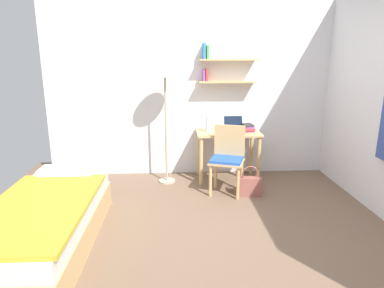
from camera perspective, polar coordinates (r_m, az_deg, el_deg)
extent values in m
plane|color=brown|center=(3.46, 2.58, -15.90)|extent=(5.28, 5.28, 0.00)
cube|color=white|center=(5.03, 0.52, 9.36)|extent=(4.40, 0.05, 2.60)
cube|color=tan|center=(4.93, 6.08, 10.52)|extent=(0.83, 0.22, 0.02)
cube|color=purple|center=(4.91, 2.03, 11.66)|extent=(0.03, 0.15, 0.16)
cube|color=#D13D38|center=(4.93, 2.51, 11.73)|extent=(0.03, 0.12, 0.17)
cube|color=tan|center=(4.92, 6.18, 14.14)|extent=(0.83, 0.22, 0.02)
cube|color=#3384C6|center=(4.89, 2.11, 15.62)|extent=(0.03, 0.18, 0.22)
cube|color=#4CA856|center=(4.90, 2.68, 15.43)|extent=(0.04, 0.17, 0.19)
cube|color=tan|center=(3.55, -23.71, -13.81)|extent=(0.86, 1.96, 0.28)
cube|color=silver|center=(3.46, -24.09, -10.59)|extent=(0.83, 1.90, 0.16)
cube|color=gold|center=(3.32, -24.98, -9.85)|extent=(0.88, 1.61, 0.04)
cube|color=white|center=(4.08, -20.54, -4.47)|extent=(0.61, 0.28, 0.10)
cube|color=tan|center=(4.85, 6.20, 1.95)|extent=(0.91, 0.54, 0.03)
cylinder|color=tan|center=(4.68, 1.57, -2.99)|extent=(0.06, 0.06, 0.69)
cylinder|color=tan|center=(4.81, 11.31, -2.78)|extent=(0.06, 0.06, 0.69)
cylinder|color=tan|center=(5.11, 1.18, -1.48)|extent=(0.06, 0.06, 0.69)
cylinder|color=tan|center=(5.23, 10.13, -1.33)|extent=(0.06, 0.06, 0.69)
cube|color=tan|center=(4.38, 5.96, -3.05)|extent=(0.53, 0.51, 0.03)
cube|color=blue|center=(4.37, 5.97, -2.67)|extent=(0.49, 0.47, 0.04)
cube|color=tan|center=(4.47, 6.45, 0.67)|extent=(0.40, 0.17, 0.41)
cylinder|color=tan|center=(4.34, 3.17, -6.30)|extent=(0.04, 0.04, 0.42)
cylinder|color=tan|center=(4.28, 7.87, -6.73)|extent=(0.04, 0.04, 0.42)
cylinder|color=tan|center=(4.63, 4.06, -4.96)|extent=(0.04, 0.04, 0.42)
cylinder|color=tan|center=(4.57, 8.46, -5.33)|extent=(0.04, 0.04, 0.42)
cylinder|color=#B2A893|center=(4.90, -4.30, -6.32)|extent=(0.24, 0.24, 0.02)
cylinder|color=#B2A893|center=(4.69, -4.47, 2.35)|extent=(0.03, 0.03, 1.49)
cone|color=silver|center=(4.58, -4.68, 12.84)|extent=(0.40, 0.40, 0.22)
cube|color=#B7BABF|center=(4.90, 7.17, 2.32)|extent=(0.31, 0.24, 0.01)
cube|color=#B7BABF|center=(4.96, 7.06, 3.74)|extent=(0.30, 0.09, 0.21)
cube|color=black|center=(4.95, 7.07, 3.71)|extent=(0.27, 0.08, 0.18)
cylinder|color=silver|center=(4.79, 2.78, 3.45)|extent=(0.07, 0.07, 0.23)
cube|color=purple|center=(4.91, 9.55, 2.32)|extent=(0.18, 0.21, 0.02)
cube|color=#D13D38|center=(4.91, 9.54, 2.64)|extent=(0.18, 0.23, 0.03)
cube|color=purple|center=(4.91, 9.56, 2.99)|extent=(0.15, 0.21, 0.02)
cube|color=#333338|center=(4.90, 9.50, 3.26)|extent=(0.16, 0.22, 0.02)
cube|color=#99564C|center=(4.45, 9.84, -7.16)|extent=(0.31, 0.12, 0.25)
torus|color=#99564C|center=(4.39, 9.94, -5.05)|extent=(0.22, 0.02, 0.22)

